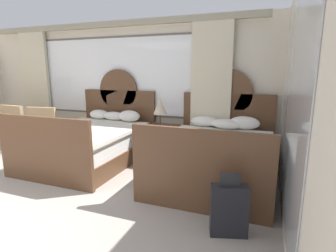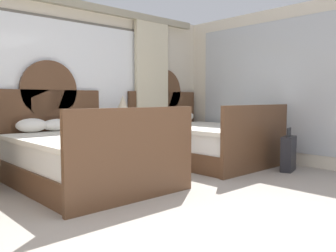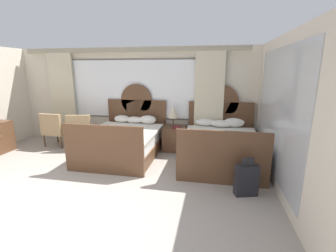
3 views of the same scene
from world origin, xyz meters
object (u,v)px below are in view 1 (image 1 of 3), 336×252
nightstand_between_beds (162,142)px  armchair_by_window_centre (21,124)px  bed_near_mirror (216,155)px  suitcase_on_floor (229,210)px  table_lamp_on_nightstand (160,106)px  armchair_by_window_left (48,126)px  book_on_nightstand (162,127)px  bed_near_window (92,142)px

nightstand_between_beds → armchair_by_window_centre: armchair_by_window_centre is taller
bed_near_mirror → suitcase_on_floor: bearing=-74.4°
table_lamp_on_nightstand → armchair_by_window_left: size_ratio=0.58×
book_on_nightstand → bed_near_window: bearing=-157.3°
bed_near_window → armchair_by_window_left: (-1.36, 0.32, 0.13)m
nightstand_between_beds → table_lamp_on_nightstand: table_lamp_on_nightstand is taller
armchair_by_window_left → armchair_by_window_centre: (-0.78, -0.00, 0.00)m
bed_near_window → nightstand_between_beds: size_ratio=3.50×
armchair_by_window_centre → armchair_by_window_left: bearing=0.2°
bed_near_mirror → table_lamp_on_nightstand: bearing=151.1°
nightstand_between_beds → armchair_by_window_left: (-2.53, -0.31, 0.19)m
bed_near_mirror → table_lamp_on_nightstand: 1.54m
bed_near_mirror → book_on_nightstand: size_ratio=8.52×
bed_near_window → book_on_nightstand: 1.36m
table_lamp_on_nightstand → armchair_by_window_centre: 3.31m
bed_near_window → armchair_by_window_centre: (-2.14, 0.32, 0.13)m
armchair_by_window_centre → suitcase_on_floor: armchair_by_window_centre is taller
bed_near_window → bed_near_mirror: 2.34m
armchair_by_window_left → armchair_by_window_centre: same height
nightstand_between_beds → armchair_by_window_left: 2.55m
table_lamp_on_nightstand → book_on_nightstand: (0.11, -0.17, -0.36)m
bed_near_mirror → suitcase_on_floor: bed_near_mirror is taller
book_on_nightstand → suitcase_on_floor: bearing=-52.2°
book_on_nightstand → suitcase_on_floor: (1.52, -1.96, -0.37)m
book_on_nightstand → armchair_by_window_centre: 3.37m
armchair_by_window_centre → suitcase_on_floor: 5.20m
bed_near_window → armchair_by_window_left: bearing=166.6°
bed_near_mirror → nightstand_between_beds: bearing=151.9°
bed_near_mirror → nightstand_between_beds: bed_near_mirror is taller
table_lamp_on_nightstand → book_on_nightstand: 0.42m
bed_near_mirror → armchair_by_window_left: bearing=175.1°
nightstand_between_beds → suitcase_on_floor: (1.58, -2.08, -0.04)m
bed_near_window → armchair_by_window_centre: bed_near_window is taller
bed_near_mirror → table_lamp_on_nightstand: (-1.22, 0.68, 0.64)m
table_lamp_on_nightstand → suitcase_on_floor: size_ratio=0.81×
bed_near_window → armchair_by_window_left: size_ratio=2.34×
bed_near_mirror → nightstand_between_beds: (-1.17, 0.63, -0.06)m
table_lamp_on_nightstand → armchair_by_window_left: 2.55m
nightstand_between_beds → suitcase_on_floor: size_ratio=0.93×
bed_near_mirror → book_on_nightstand: (-1.12, 0.51, 0.27)m
armchair_by_window_left → armchair_by_window_centre: size_ratio=1.00×
armchair_by_window_centre → bed_near_mirror: bearing=-4.0°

